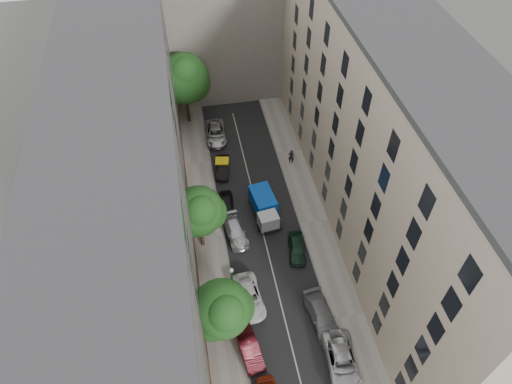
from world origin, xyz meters
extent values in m
plane|color=#4C4C49|center=(0.00, 0.00, 0.00)|extent=(120.00, 120.00, 0.00)
cube|color=black|center=(0.00, 0.00, 0.01)|extent=(8.00, 44.00, 0.02)
cube|color=gray|center=(-5.50, 0.00, 0.07)|extent=(3.00, 44.00, 0.15)
cube|color=gray|center=(5.50, 0.00, 0.07)|extent=(3.00, 44.00, 0.15)
cube|color=#53504D|center=(-11.00, 0.00, 10.00)|extent=(8.00, 44.00, 20.00)
cube|color=#BEAB94|center=(11.00, 0.00, 10.00)|extent=(8.00, 44.00, 20.00)
cube|color=slate|center=(0.00, 28.00, 9.00)|extent=(18.00, 12.00, 18.00)
cube|color=black|center=(0.60, 1.79, 0.53)|extent=(2.72, 5.43, 0.29)
cube|color=#A0A2A5|center=(0.60, -0.04, 1.40)|extent=(2.12, 1.79, 1.64)
cube|color=blue|center=(0.60, 2.66, 1.54)|extent=(2.58, 3.72, 1.73)
cylinder|color=black|center=(-0.31, -0.04, 0.40)|extent=(0.27, 0.81, 0.81)
cylinder|color=black|center=(1.51, -0.04, 0.40)|extent=(0.27, 0.81, 0.81)
cylinder|color=black|center=(-0.31, 3.33, 0.40)|extent=(0.27, 0.81, 0.81)
cylinder|color=black|center=(1.51, 3.33, 0.40)|extent=(0.27, 0.81, 0.81)
imported|color=#4B0F16|center=(-3.60, -12.41, 0.71)|extent=(2.17, 4.49, 1.42)
imported|color=silver|center=(-2.80, -7.80, 0.70)|extent=(2.68, 5.18, 1.39)
imported|color=#B3B3B8|center=(-2.80, -0.20, 0.67)|extent=(2.48, 4.80, 1.33)
imported|color=black|center=(-3.18, 3.40, 0.67)|extent=(1.87, 4.03, 1.34)
imported|color=black|center=(-2.80, 9.26, 0.64)|extent=(2.00, 4.05, 1.28)
imported|color=#B2B2B6|center=(-2.80, 15.36, 0.72)|extent=(2.65, 5.32, 1.45)
imported|color=silver|center=(3.56, -15.00, 0.75)|extent=(2.89, 5.60, 1.51)
imported|color=slate|center=(3.11, -10.80, 0.72)|extent=(2.52, 5.12, 1.43)
imported|color=black|center=(2.80, -3.35, 0.68)|extent=(2.23, 4.19, 1.36)
cylinder|color=#382619|center=(-5.45, -11.00, 1.40)|extent=(0.36, 0.36, 2.49)
cylinder|color=#382619|center=(-5.45, -11.00, 3.53)|extent=(0.24, 0.24, 1.78)
sphere|color=#204F1A|center=(-5.45, -11.00, 5.27)|extent=(4.73, 4.73, 4.73)
sphere|color=#204F1A|center=(-4.55, -10.60, 4.42)|extent=(3.55, 3.55, 3.55)
sphere|color=#204F1A|center=(-6.15, -11.50, 4.78)|extent=(3.31, 3.31, 3.31)
sphere|color=#204F1A|center=(-5.25, -11.80, 6.20)|extent=(3.07, 3.07, 3.07)
cylinder|color=#382619|center=(-6.18, -0.77, 1.38)|extent=(0.36, 0.36, 2.46)
cylinder|color=#382619|center=(-6.18, -0.77, 3.49)|extent=(0.24, 0.24, 1.76)
sphere|color=#204F1A|center=(-6.18, -0.77, 5.22)|extent=(4.76, 4.76, 4.76)
sphere|color=#204F1A|center=(-5.28, -0.37, 4.37)|extent=(3.57, 3.57, 3.57)
sphere|color=#204F1A|center=(-6.88, -1.27, 4.72)|extent=(3.33, 3.33, 3.33)
sphere|color=#204F1A|center=(-5.98, -1.57, 6.13)|extent=(3.09, 3.09, 3.09)
cylinder|color=#382619|center=(-5.76, 19.15, 1.69)|extent=(0.36, 0.36, 3.07)
cylinder|color=#382619|center=(-5.76, 19.15, 4.32)|extent=(0.24, 0.24, 2.20)
sphere|color=#204F1A|center=(-5.76, 19.15, 6.47)|extent=(6.08, 6.08, 6.08)
sphere|color=#204F1A|center=(-4.86, 19.55, 5.42)|extent=(4.56, 4.56, 4.56)
sphere|color=#204F1A|center=(-6.46, 18.65, 5.86)|extent=(4.26, 4.26, 4.26)
sphere|color=#204F1A|center=(-5.56, 18.35, 7.61)|extent=(3.95, 3.95, 3.95)
cylinder|color=#1C6231|center=(-4.20, -7.98, 2.88)|extent=(0.14, 0.14, 5.46)
sphere|color=silver|center=(-4.20, -7.98, 5.70)|extent=(0.36, 0.36, 0.36)
imported|color=black|center=(5.25, 9.09, 1.09)|extent=(0.80, 0.67, 1.89)
camera|label=1|loc=(-6.04, -28.39, 37.02)|focal=32.00mm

